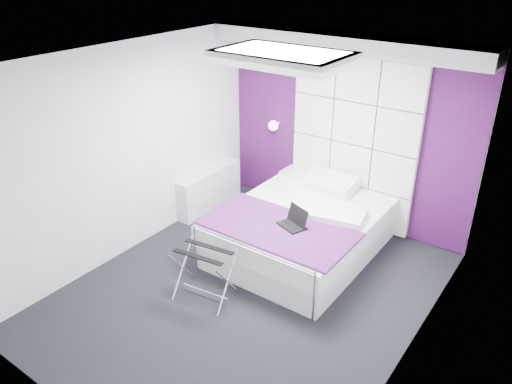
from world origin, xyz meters
TOP-DOWN VIEW (x-y plane):
  - floor at (0.00, 0.00)m, footprint 4.40×4.40m
  - ceiling at (0.00, 0.00)m, footprint 4.40×4.40m
  - wall_back at (0.00, 2.20)m, footprint 3.60×0.00m
  - wall_left at (-1.80, 0.00)m, footprint 0.00×4.40m
  - wall_right at (1.80, 0.00)m, footprint 0.00×4.40m
  - accent_wall at (0.00, 2.19)m, footprint 3.58×0.02m
  - soffit at (0.00, 1.95)m, footprint 3.58×0.50m
  - headboard at (0.15, 2.14)m, footprint 1.80×0.08m
  - skylight at (0.00, 0.60)m, footprint 1.36×0.86m
  - wall_lamp at (-1.05, 2.06)m, footprint 0.15×0.15m
  - radiator at (-1.69, 1.30)m, footprint 0.22×1.20m
  - bed at (0.03, 1.07)m, footprint 1.78×2.15m
  - nightstand at (-0.58, 2.02)m, footprint 0.48×0.38m
  - luggage_rack at (-0.34, -0.36)m, footprint 0.61×0.45m
  - laptop at (0.16, 0.67)m, footprint 0.32×0.23m

SIDE VIEW (x-z plane):
  - floor at x=0.00m, z-range 0.00..0.00m
  - radiator at x=-1.69m, z-range 0.00..0.60m
  - luggage_rack at x=-0.34m, z-range 0.00..0.60m
  - bed at x=0.03m, z-range -0.06..0.70m
  - nightstand at x=-0.58m, z-range 0.56..0.62m
  - laptop at x=0.16m, z-range 0.55..0.78m
  - headboard at x=0.15m, z-range 0.02..2.32m
  - wall_lamp at x=-1.05m, z-range 1.15..1.29m
  - wall_left at x=-1.80m, z-range -0.90..3.50m
  - wall_right at x=1.80m, z-range -0.90..3.50m
  - accent_wall at x=0.00m, z-range 0.01..2.59m
  - wall_back at x=0.00m, z-range -0.50..3.10m
  - soffit at x=0.00m, z-range 2.40..2.60m
  - skylight at x=0.00m, z-range 2.49..2.61m
  - ceiling at x=0.00m, z-range 2.60..2.60m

